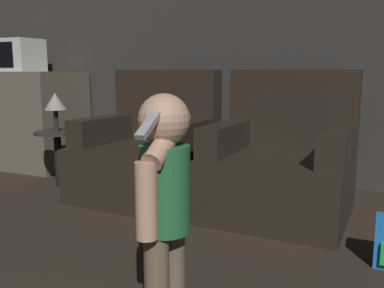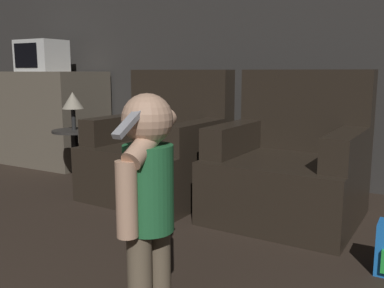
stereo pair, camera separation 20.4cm
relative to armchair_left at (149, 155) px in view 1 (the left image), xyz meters
name	(u,v)px [view 1 (the left image)]	position (x,y,z in m)	size (l,w,h in m)	color
wall_back	(291,29)	(0.88, 0.87, 0.98)	(8.40, 0.05, 2.60)	#33302D
armchair_left	(149,155)	(0.00, 0.00, 0.00)	(0.94, 0.89, 0.97)	black
armchair_right	(280,166)	(1.02, 0.00, 0.00)	(0.93, 0.89, 0.97)	black
person_toddler	(164,189)	(0.89, -1.43, 0.20)	(0.19, 0.34, 0.88)	brown
kitchen_counter	(27,119)	(-1.68, 0.45, 0.15)	(1.08, 0.69, 0.95)	#665B4C
microwave	(17,55)	(-1.75, 0.45, 0.79)	(0.46, 0.35, 0.32)	silver
side_table	(57,143)	(-0.84, -0.06, 0.04)	(0.37, 0.37, 0.46)	black
lamp	(55,102)	(-0.84, -0.06, 0.38)	(0.18, 0.18, 0.32)	#262626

